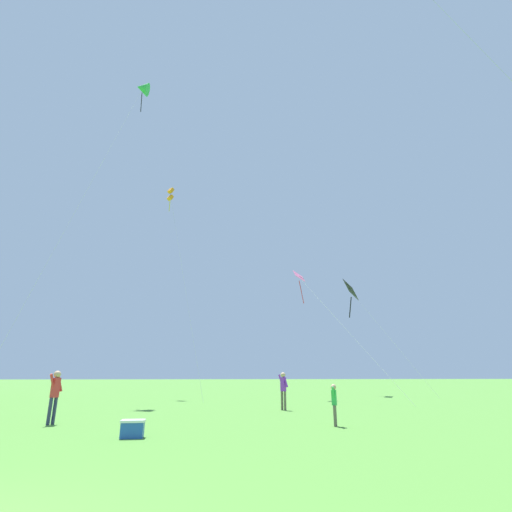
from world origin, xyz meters
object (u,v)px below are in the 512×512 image
person_child_small (334,401)px  kite_black_large (351,295)px  kite_orange_box (171,196)px  person_near_tree (55,392)px  kite_green_small (142,89)px  picnic_cooler (133,429)px  kite_pink_low (303,284)px  person_far_back (283,387)px

person_child_small → kite_black_large: bearing=65.6°
kite_orange_box → person_near_tree: (-1.58, -17.88, -16.09)m
kite_green_small → picnic_cooler: (4.12, -16.77, -24.59)m
kite_orange_box → person_near_tree: size_ratio=10.57×
picnic_cooler → kite_pink_low: bearing=60.8°
picnic_cooler → kite_black_large: bearing=55.0°
kite_green_small → person_far_back: bearing=-42.9°
person_far_back → person_child_small: person_far_back is taller
kite_black_large → picnic_cooler: kite_black_large is taller
person_near_tree → person_child_small: (9.14, -1.80, -0.26)m
person_far_back → person_child_small: (0.36, -6.15, -0.25)m
kite_green_small → person_far_back: size_ratio=15.05×
kite_green_small → kite_black_large: size_ratio=2.56×
kite_orange_box → person_near_tree: kite_orange_box is taller
kite_green_small → kite_orange_box: size_ratio=1.42×
kite_pink_low → person_near_tree: bearing=-133.2°
kite_black_large → person_child_small: bearing=-114.4°
kite_pink_low → person_far_back: bearing=-112.0°
kite_pink_low → picnic_cooler: bearing=-119.2°
kite_green_small → kite_orange_box: kite_green_small is taller
kite_green_small → kite_black_large: kite_green_small is taller
kite_pink_low → kite_orange_box: bearing=156.2°
picnic_cooler → kite_green_small: bearing=103.8°
kite_orange_box → picnic_cooler: kite_orange_box is taller
kite_green_small → picnic_cooler: 30.05m
kite_green_small → kite_orange_box: bearing=60.1°
person_far_back → picnic_cooler: (-5.64, -7.69, -0.80)m
kite_green_small → person_far_back: 27.27m
person_far_back → picnic_cooler: bearing=-126.3°
person_near_tree → person_child_small: person_near_tree is taller
person_near_tree → person_far_back: person_near_tree is taller
picnic_cooler → person_child_small: bearing=14.4°
kite_orange_box → kite_pink_low: size_ratio=1.92×
person_far_back → person_near_tree: bearing=-153.6°
person_child_small → picnic_cooler: (-6.00, -1.54, -0.54)m
kite_green_small → person_child_small: size_ratio=20.03×
person_near_tree → kite_green_small: bearing=94.2°
kite_black_large → person_child_small: (-8.97, -19.82, -7.78)m
kite_black_large → picnic_cooler: bearing=-125.0°
kite_green_small → kite_black_large: 25.50m
person_far_back → picnic_cooler: size_ratio=2.83×
kite_orange_box → person_child_small: bearing=-69.0°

